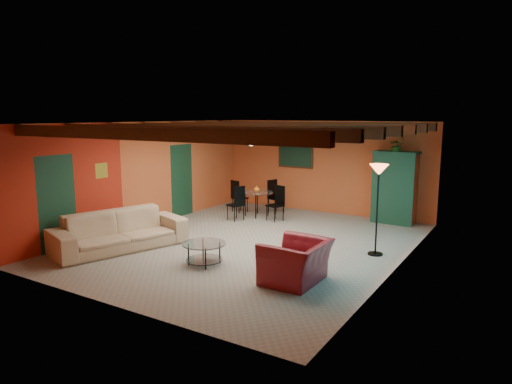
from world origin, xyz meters
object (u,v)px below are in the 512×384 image
Objects in this scene: coffee_table at (204,254)px; vase at (257,179)px; sofa at (120,231)px; armoire at (395,188)px; armchair at (296,262)px; potted_plant at (397,145)px; dining_table at (257,199)px; floor_lamp at (377,210)px.

vase is (-1.37, 4.19, 0.85)m from coffee_table.
sofa is 1.50× the size of armoire.
armchair is 5.38m from armoire.
armoire is at bearing 0.00° from potted_plant.
vase is (0.00, 0.00, 0.58)m from dining_table.
dining_table is 10.13× the size of vase.
sofa is 4.45m from vase.
floor_lamp is 4.40× the size of potted_plant.
armoire is 4.32× the size of potted_plant.
coffee_table is 3.62m from floor_lamp.
coffee_table is 0.46× the size of armoire.
coffee_table is 4.60× the size of vase.
sofa reaches higher than armchair.
floor_lamp is (4.01, -1.83, 0.46)m from dining_table.
potted_plant is at bearing 98.34° from floor_lamp.
floor_lamp reaches higher than vase.
floor_lamp is 4.41m from vase.
dining_table reaches higher than coffee_table.
armoire is 10.08× the size of vase.
sofa is at bearing -176.57° from coffee_table.
sofa is 2.21m from coffee_table.
dining_table is 1.00× the size of armoire.
dining_table reaches higher than armchair.
coffee_table is 0.45× the size of dining_table.
armoire reaches higher than vase.
coffee_table is (-1.94, -0.08, -0.15)m from armchair.
sofa is at bearing -100.84° from dining_table.
dining_table is 3.80m from armoire.
coffee_table is at bearing -110.10° from armoire.
sofa is 4.14m from armchair.
armchair is 5.27m from dining_table.
floor_lamp reaches higher than dining_table.
coffee_table is at bearing -68.46° from sofa.
sofa is 5.47m from floor_lamp.
floor_lamp reaches higher than sofa.
armoire is (2.20, 5.43, 0.72)m from coffee_table.
potted_plant reaches higher than floor_lamp.
vase is at bearing 0.00° from dining_table.
potted_plant is (0.25, 5.34, 1.72)m from armchair.
floor_lamp is (0.45, -3.07, 0.02)m from armoire.
dining_table is 4.10m from potted_plant.
vase is at bearing -140.69° from armchair.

